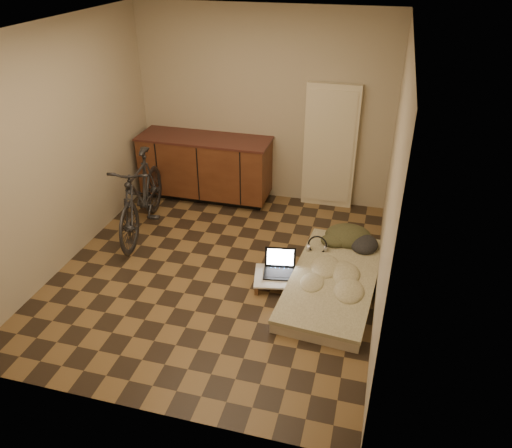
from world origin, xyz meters
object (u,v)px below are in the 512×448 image
(bicycle, at_px, (141,191))
(laptop, at_px, (280,268))
(futon, at_px, (333,282))
(lap_desk, at_px, (286,277))

(bicycle, bearing_deg, laptop, -26.75)
(futon, relative_size, laptop, 4.90)
(lap_desk, xyz_separation_m, laptop, (-0.09, 0.06, 0.06))
(futon, bearing_deg, bicycle, 171.11)
(futon, relative_size, lap_desk, 2.48)
(futon, height_order, lap_desk, futon)
(laptop, bearing_deg, lap_desk, -44.51)
(futon, bearing_deg, laptop, -174.48)
(bicycle, height_order, futon, bicycle)
(laptop, bearing_deg, bicycle, 153.09)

